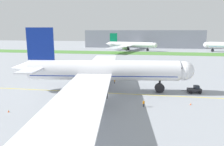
{
  "coord_description": "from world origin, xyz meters",
  "views": [
    {
      "loc": [
        10.72,
        -56.35,
        17.7
      ],
      "look_at": [
        -0.33,
        11.2,
        4.03
      ],
      "focal_mm": 34.17,
      "sensor_mm": 36.0,
      "label": 1
    }
  ],
  "objects": [
    {
      "name": "traffic_cone_port_wing",
      "position": [
        -19.04,
        -16.17,
        0.28
      ],
      "size": [
        0.36,
        0.36,
        0.58
      ],
      "color": "#F2590C",
      "rests_on": "ground"
    },
    {
      "name": "ground_crew_wingwalker_port",
      "position": [
        -8.27,
        -25.69,
        1.05
      ],
      "size": [
        0.42,
        0.56,
        1.73
      ],
      "color": "black",
      "rests_on": "ground"
    },
    {
      "name": "pushback_tug",
      "position": [
        24.69,
        5.93,
        1.0
      ],
      "size": [
        5.62,
        2.68,
        2.22
      ],
      "color": "#26262B",
      "rests_on": "ground"
    },
    {
      "name": "parked_airliner_far_left",
      "position": [
        -4.27,
        135.68,
        5.2
      ],
      "size": [
        47.79,
        77.3,
        15.33
      ],
      "color": "white",
      "rests_on": "ground"
    },
    {
      "name": "ground_crew_marshaller_front",
      "position": [
        0.31,
        13.0,
        0.95
      ],
      "size": [
        0.34,
        0.53,
        1.56
      ],
      "color": "black",
      "rests_on": "ground"
    },
    {
      "name": "terminal_building",
      "position": [
        6.57,
        174.61,
        9.0
      ],
      "size": [
        121.98,
        20.0,
        18.0
      ],
      "primitive_type": "cube",
      "color": "gray",
      "rests_on": "ground"
    },
    {
      "name": "ground_plane",
      "position": [
        0.0,
        0.0,
        0.0
      ],
      "size": [
        600.0,
        600.0,
        0.0
      ],
      "primitive_type": "plane",
      "color": "#9399A0",
      "rests_on": "ground"
    },
    {
      "name": "apron_taxi_line",
      "position": [
        0.0,
        1.74,
        0.0
      ],
      "size": [
        280.0,
        0.36,
        0.01
      ],
      "primitive_type": "cube",
      "color": "yellow",
      "rests_on": "ground"
    },
    {
      "name": "ground_crew_wingwalker_starboard",
      "position": [
        10.37,
        -8.03,
        0.98
      ],
      "size": [
        0.47,
        0.47,
        1.62
      ],
      "color": "black",
      "rests_on": "ground"
    },
    {
      "name": "traffic_cone_near_nose",
      "position": [
        21.64,
        -4.77,
        0.28
      ],
      "size": [
        0.36,
        0.36,
        0.58
      ],
      "color": "#F2590C",
      "rests_on": "ground"
    },
    {
      "name": "airliner_foreground",
      "position": [
        -2.23,
        2.84,
        6.3
      ],
      "size": [
        52.99,
        83.64,
        18.56
      ],
      "color": "white",
      "rests_on": "ground"
    },
    {
      "name": "grass_median_strip",
      "position": [
        0.0,
        114.37,
        0.05
      ],
      "size": [
        320.0,
        24.0,
        0.1
      ],
      "primitive_type": "cube",
      "color": "#4C8438",
      "rests_on": "ground"
    }
  ]
}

